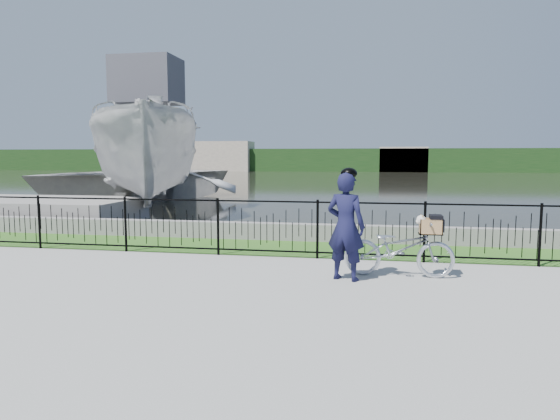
% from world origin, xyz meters
% --- Properties ---
extents(ground, '(120.00, 120.00, 0.00)m').
position_xyz_m(ground, '(0.00, 0.00, 0.00)').
color(ground, gray).
rests_on(ground, ground).
extents(grass_strip, '(60.00, 2.00, 0.01)m').
position_xyz_m(grass_strip, '(0.00, 2.60, 0.00)').
color(grass_strip, '#32611E').
rests_on(grass_strip, ground).
extents(water, '(120.00, 120.00, 0.00)m').
position_xyz_m(water, '(0.00, 33.00, 0.00)').
color(water, '#27271E').
rests_on(water, ground).
extents(quay_wall, '(60.00, 0.30, 0.40)m').
position_xyz_m(quay_wall, '(0.00, 3.60, 0.20)').
color(quay_wall, gray).
rests_on(quay_wall, ground).
extents(fence, '(14.00, 0.06, 1.15)m').
position_xyz_m(fence, '(0.00, 1.60, 0.58)').
color(fence, black).
rests_on(fence, ground).
extents(far_treeline, '(120.00, 6.00, 3.00)m').
position_xyz_m(far_treeline, '(0.00, 60.00, 1.50)').
color(far_treeline, '#1D3D17').
rests_on(far_treeline, ground).
extents(far_building_left, '(8.00, 4.00, 4.00)m').
position_xyz_m(far_building_left, '(-18.00, 58.00, 2.00)').
color(far_building_left, '#B2A38F').
rests_on(far_building_left, ground).
extents(far_building_right, '(6.00, 3.00, 3.20)m').
position_xyz_m(far_building_right, '(6.00, 58.50, 1.60)').
color(far_building_right, '#B2A38F').
rests_on(far_building_right, ground).
extents(bicycle_rig, '(1.78, 0.62, 1.05)m').
position_xyz_m(bicycle_rig, '(2.49, 0.40, 0.48)').
color(bicycle_rig, silver).
rests_on(bicycle_rig, ground).
extents(cyclist, '(0.73, 0.60, 1.80)m').
position_xyz_m(cyclist, '(1.62, 0.01, 0.89)').
color(cyclist, '#121333').
rests_on(cyclist, ground).
extents(boat_near, '(7.04, 9.98, 5.42)m').
position_xyz_m(boat_near, '(-5.81, 8.84, 1.93)').
color(boat_near, '#B1B2B2').
rests_on(boat_near, water).
extents(boat_far, '(10.57, 11.93, 2.05)m').
position_xyz_m(boat_far, '(-8.67, 12.97, 1.02)').
color(boat_far, '#B1B2B2').
rests_on(boat_far, water).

